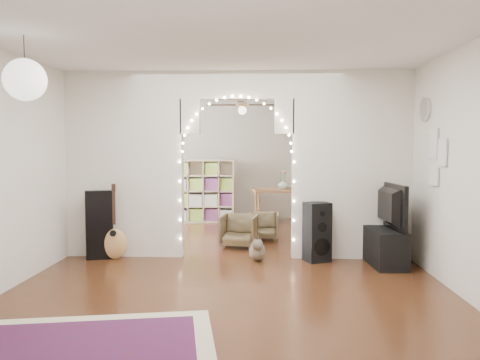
{
  "coord_description": "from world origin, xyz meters",
  "views": [
    {
      "loc": [
        0.34,
        -6.8,
        1.61
      ],
      "look_at": [
        0.03,
        0.3,
        1.11
      ],
      "focal_mm": 35.0,
      "sensor_mm": 36.0,
      "label": 1
    }
  ],
  "objects_px": {
    "acoustic_guitar": "(114,231)",
    "dining_table": "(283,192)",
    "bookcase": "(204,191)",
    "dining_chair_left": "(264,226)",
    "media_console": "(383,246)",
    "floor_speaker": "(317,232)",
    "dining_chair_right": "(239,231)"
  },
  "relations": [
    {
      "from": "acoustic_guitar",
      "to": "dining_table",
      "type": "bearing_deg",
      "value": 38.14
    },
    {
      "from": "bookcase",
      "to": "dining_chair_left",
      "type": "bearing_deg",
      "value": -63.46
    },
    {
      "from": "media_console",
      "to": "dining_chair_left",
      "type": "xyz_separation_m",
      "value": [
        -1.62,
        1.67,
        -0.02
      ]
    },
    {
      "from": "floor_speaker",
      "to": "media_console",
      "type": "relative_size",
      "value": 0.84
    },
    {
      "from": "acoustic_guitar",
      "to": "dining_table",
      "type": "height_order",
      "value": "acoustic_guitar"
    },
    {
      "from": "acoustic_guitar",
      "to": "dining_table",
      "type": "distance_m",
      "value": 3.99
    },
    {
      "from": "media_console",
      "to": "dining_chair_right",
      "type": "distance_m",
      "value": 2.27
    },
    {
      "from": "bookcase",
      "to": "dining_chair_right",
      "type": "relative_size",
      "value": 2.35
    },
    {
      "from": "floor_speaker",
      "to": "bookcase",
      "type": "relative_size",
      "value": 0.62
    },
    {
      "from": "floor_speaker",
      "to": "dining_chair_right",
      "type": "bearing_deg",
      "value": 118.87
    },
    {
      "from": "media_console",
      "to": "dining_chair_left",
      "type": "bearing_deg",
      "value": 130.49
    },
    {
      "from": "media_console",
      "to": "acoustic_guitar",
      "type": "bearing_deg",
      "value": 174.66
    },
    {
      "from": "media_console",
      "to": "bookcase",
      "type": "height_order",
      "value": "bookcase"
    },
    {
      "from": "bookcase",
      "to": "dining_table",
      "type": "height_order",
      "value": "bookcase"
    },
    {
      "from": "acoustic_guitar",
      "to": "bookcase",
      "type": "height_order",
      "value": "bookcase"
    },
    {
      "from": "bookcase",
      "to": "dining_chair_right",
      "type": "xyz_separation_m",
      "value": [
        0.87,
        -2.49,
        -0.41
      ]
    },
    {
      "from": "floor_speaker",
      "to": "bookcase",
      "type": "bearing_deg",
      "value": 97.85
    },
    {
      "from": "dining_chair_right",
      "to": "dining_table",
      "type": "bearing_deg",
      "value": 77.47
    },
    {
      "from": "media_console",
      "to": "dining_table",
      "type": "bearing_deg",
      "value": 107.59
    },
    {
      "from": "acoustic_guitar",
      "to": "bookcase",
      "type": "xyz_separation_m",
      "value": [
        0.88,
        3.39,
        0.27
      ]
    },
    {
      "from": "dining_table",
      "to": "dining_chair_right",
      "type": "relative_size",
      "value": 2.21
    },
    {
      "from": "floor_speaker",
      "to": "media_console",
      "type": "xyz_separation_m",
      "value": [
        0.89,
        -0.1,
        -0.17
      ]
    },
    {
      "from": "acoustic_guitar",
      "to": "dining_chair_right",
      "type": "bearing_deg",
      "value": 15.22
    },
    {
      "from": "media_console",
      "to": "dining_table",
      "type": "height_order",
      "value": "dining_table"
    },
    {
      "from": "acoustic_guitar",
      "to": "dining_chair_right",
      "type": "relative_size",
      "value": 1.6
    },
    {
      "from": "acoustic_guitar",
      "to": "dining_chair_left",
      "type": "height_order",
      "value": "acoustic_guitar"
    },
    {
      "from": "dining_chair_right",
      "to": "dining_chair_left",
      "type": "bearing_deg",
      "value": 66.16
    },
    {
      "from": "bookcase",
      "to": "dining_table",
      "type": "relative_size",
      "value": 1.06
    },
    {
      "from": "floor_speaker",
      "to": "dining_table",
      "type": "bearing_deg",
      "value": 73.57
    },
    {
      "from": "floor_speaker",
      "to": "media_console",
      "type": "bearing_deg",
      "value": -29.37
    },
    {
      "from": "dining_table",
      "to": "bookcase",
      "type": "bearing_deg",
      "value": 162.8
    },
    {
      "from": "acoustic_guitar",
      "to": "dining_chair_right",
      "type": "height_order",
      "value": "acoustic_guitar"
    }
  ]
}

